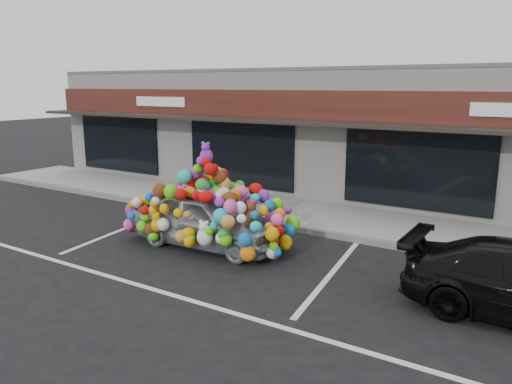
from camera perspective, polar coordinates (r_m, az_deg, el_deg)
The scene contains 8 objects.
ground at distance 11.55m, azimuth -4.75°, elevation -6.93°, with size 90.00×90.00×0.00m, color black.
shop_building at distance 18.41m, azimuth 11.33°, elevation 6.94°, with size 24.00×7.20×4.31m.
sidewalk at distance 14.76m, azimuth 4.68°, elevation -2.36°, with size 26.00×3.00×0.15m, color gray.
kerb at distance 13.50m, azimuth 1.68°, elevation -3.71°, with size 26.00×0.18×0.16m, color slate.
parking_stripe_left at distance 13.77m, azimuth -14.93°, elevation -4.12°, with size 0.12×4.40×0.01m, color silver.
parking_stripe_mid at distance 10.36m, azimuth 8.54°, elevation -9.28°, with size 0.12×4.40×0.01m, color silver.
lane_line at distance 8.73m, azimuth -3.37°, elevation -13.42°, with size 14.00×0.12×0.01m, color silver.
toy_car at distance 11.80m, azimuth -5.56°, elevation -2.41°, with size 2.80×4.15×2.39m.
Camera 1 is at (6.65, -8.65, 3.77)m, focal length 35.00 mm.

